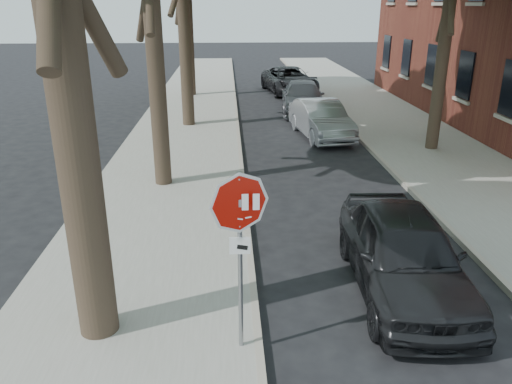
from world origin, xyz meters
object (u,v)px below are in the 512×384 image
stop_sign (240,229)px  car_b (321,119)px  car_c (303,97)px  car_d (289,80)px  car_a (403,252)px

stop_sign → car_b: (3.30, 12.10, -1.28)m
car_c → car_d: bearing=95.5°
car_a → car_d: size_ratio=0.84×
car_c → car_a: bearing=-86.3°
car_a → car_c: 15.20m
stop_sign → car_b: stop_sign is taller
stop_sign → car_c: (3.30, 16.74, -1.28)m
stop_sign → car_d: size_ratio=0.52×
car_b → car_c: car_b is taller
car_a → car_d: (0.49, 20.31, -0.02)m
car_a → car_d: 20.32m
car_a → car_b: bearing=90.1°
stop_sign → car_c: stop_sign is taller
car_a → car_c: (0.49, 15.19, -0.05)m
car_a → car_c: size_ratio=0.92×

